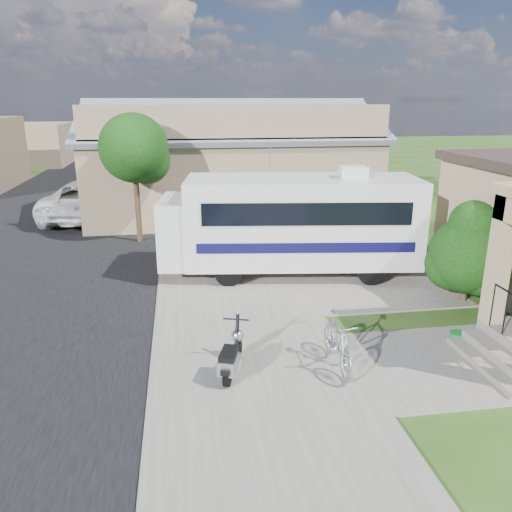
{
  "coord_description": "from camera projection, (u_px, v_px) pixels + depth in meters",
  "views": [
    {
      "loc": [
        -2.27,
        -9.05,
        4.95
      ],
      "look_at": [
        -0.5,
        2.5,
        1.3
      ],
      "focal_mm": 35.0,
      "sensor_mm": 36.0,
      "label": 1
    }
  ],
  "objects": [
    {
      "name": "ground",
      "position": [
        298.0,
        350.0,
        10.34
      ],
      "size": [
        120.0,
        120.0,
        0.0
      ],
      "primitive_type": "plane",
      "color": "#1C3C10"
    },
    {
      "name": "street_slab",
      "position": [
        41.0,
        238.0,
        18.68
      ],
      "size": [
        9.0,
        80.0,
        0.02
      ],
      "primitive_type": "cube",
      "color": "black",
      "rests_on": "ground"
    },
    {
      "name": "sidewalk_slab",
      "position": [
        215.0,
        231.0,
        19.62
      ],
      "size": [
        4.0,
        80.0,
        0.06
      ],
      "primitive_type": "cube",
      "color": "#5D5B54",
      "rests_on": "ground"
    },
    {
      "name": "driveway_slab",
      "position": [
        312.0,
        274.0,
        14.8
      ],
      "size": [
        7.0,
        6.0,
        0.05
      ],
      "primitive_type": "cube",
      "color": "#5D5B54",
      "rests_on": "ground"
    },
    {
      "name": "walk_slab",
      "position": [
        458.0,
        362.0,
        9.83
      ],
      "size": [
        4.0,
        3.0,
        0.05
      ],
      "primitive_type": "cube",
      "color": "#5D5B54",
      "rests_on": "ground"
    },
    {
      "name": "warehouse",
      "position": [
        229.0,
        168.0,
        22.92
      ],
      "size": [
        12.5,
        8.4,
        5.04
      ],
      "color": "brown",
      "rests_on": "ground"
    },
    {
      "name": "distant_bldg_near",
      "position": [
        17.0,
        144.0,
        39.76
      ],
      "size": [
        8.0,
        7.0,
        3.2
      ],
      "primitive_type": "cube",
      "color": "brown",
      "rests_on": "ground"
    },
    {
      "name": "street_tree_a",
      "position": [
        137.0,
        151.0,
        17.37
      ],
      "size": [
        2.44,
        2.4,
        4.58
      ],
      "color": "#332416",
      "rests_on": "ground"
    },
    {
      "name": "street_tree_b",
      "position": [
        150.0,
        131.0,
        26.76
      ],
      "size": [
        2.44,
        2.4,
        4.73
      ],
      "color": "#332416",
      "rests_on": "ground"
    },
    {
      "name": "street_tree_c",
      "position": [
        157.0,
        128.0,
        35.34
      ],
      "size": [
        2.44,
        2.4,
        4.42
      ],
      "color": "#332416",
      "rests_on": "ground"
    },
    {
      "name": "motorhome",
      "position": [
        292.0,
        221.0,
        14.4
      ],
      "size": [
        7.56,
        3.21,
        3.76
      ],
      "rotation": [
        0.0,
        0.0,
        -0.13
      ],
      "color": "silver",
      "rests_on": "ground"
    },
    {
      "name": "shrub",
      "position": [
        470.0,
        251.0,
        12.49
      ],
      "size": [
        2.16,
        2.06,
        2.64
      ],
      "color": "#332416",
      "rests_on": "ground"
    },
    {
      "name": "scooter",
      "position": [
        232.0,
        356.0,
        9.22
      ],
      "size": [
        0.69,
        1.4,
        0.94
      ],
      "rotation": [
        0.0,
        0.0,
        -0.3
      ],
      "color": "black",
      "rests_on": "ground"
    },
    {
      "name": "bicycle",
      "position": [
        337.0,
        345.0,
        9.46
      ],
      "size": [
        0.52,
        1.75,
        1.05
      ],
      "primitive_type": "imported",
      "rotation": [
        0.0,
        0.0,
        -0.02
      ],
      "color": "#9999A0",
      "rests_on": "ground"
    },
    {
      "name": "pickup_truck",
      "position": [
        93.0,
        199.0,
        21.73
      ],
      "size": [
        3.98,
        6.56,
        1.7
      ],
      "primitive_type": "imported",
      "rotation": [
        0.0,
        0.0,
        2.94
      ],
      "color": "silver",
      "rests_on": "ground"
    },
    {
      "name": "van",
      "position": [
        104.0,
        178.0,
        27.82
      ],
      "size": [
        2.89,
        5.94,
        1.66
      ],
      "primitive_type": "imported",
      "rotation": [
        0.0,
        0.0,
        -0.1
      ],
      "color": "silver",
      "rests_on": "ground"
    },
    {
      "name": "garden_hose",
      "position": [
        458.0,
        337.0,
        10.73
      ],
      "size": [
        0.35,
        0.35,
        0.16
      ],
      "primitive_type": "cylinder",
      "color": "#166E23",
      "rests_on": "ground"
    }
  ]
}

